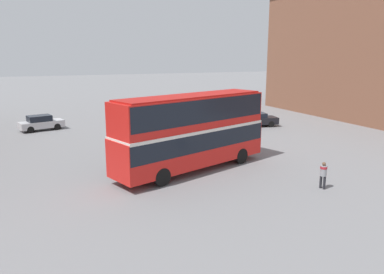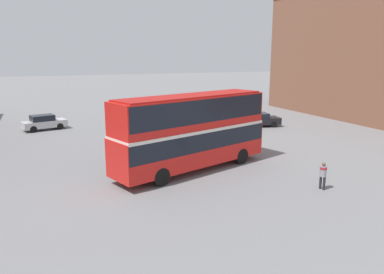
{
  "view_description": "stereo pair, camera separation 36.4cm",
  "coord_description": "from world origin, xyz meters",
  "views": [
    {
      "loc": [
        -10.33,
        -22.22,
        7.47
      ],
      "look_at": [
        -0.97,
        -0.53,
        2.23
      ],
      "focal_mm": 35.0,
      "sensor_mm": 36.0,
      "label": 1
    },
    {
      "loc": [
        -9.99,
        -22.36,
        7.47
      ],
      "look_at": [
        -0.97,
        -0.53,
        2.23
      ],
      "focal_mm": 35.0,
      "sensor_mm": 36.0,
      "label": 2
    }
  ],
  "objects": [
    {
      "name": "ground_plane",
      "position": [
        0.0,
        0.0,
        0.0
      ],
      "size": [
        240.0,
        240.0,
        0.0
      ],
      "primitive_type": "plane",
      "color": "slate"
    },
    {
      "name": "double_decker_bus",
      "position": [
        -0.97,
        -0.53,
        2.84
      ],
      "size": [
        11.37,
        5.92,
        4.96
      ],
      "rotation": [
        0.0,
        0.0,
        0.32
      ],
      "color": "red",
      "rests_on": "ground_plane"
    },
    {
      "name": "parked_car_kerb_near",
      "position": [
        11.22,
        10.87,
        0.74
      ],
      "size": [
        4.82,
        2.62,
        1.43
      ],
      "rotation": [
        0.0,
        0.0,
        -0.18
      ],
      "color": "black",
      "rests_on": "ground_plane"
    },
    {
      "name": "pedestrian_foreground",
      "position": [
        4.45,
        -6.67,
        0.96
      ],
      "size": [
        0.46,
        0.46,
        1.57
      ],
      "rotation": [
        0.0,
        0.0,
        3.36
      ],
      "color": "#232328",
      "rests_on": "ground_plane"
    },
    {
      "name": "parked_car_kerb_far",
      "position": [
        -9.63,
        17.55,
        0.77
      ],
      "size": [
        4.43,
        2.67,
        1.52
      ],
      "rotation": [
        0.0,
        0.0,
        0.25
      ],
      "color": "silver",
      "rests_on": "ground_plane"
    }
  ]
}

